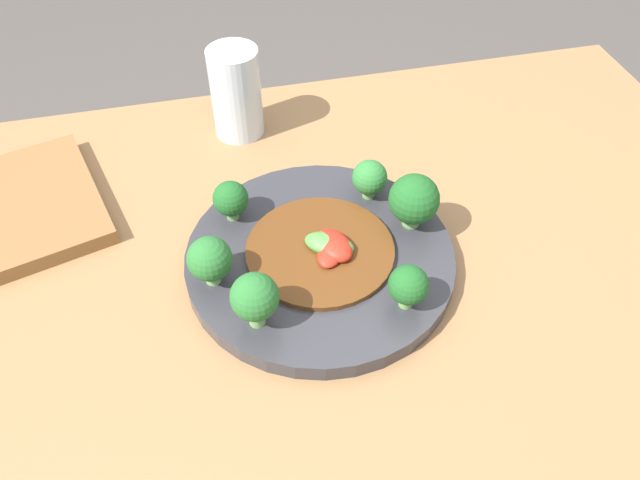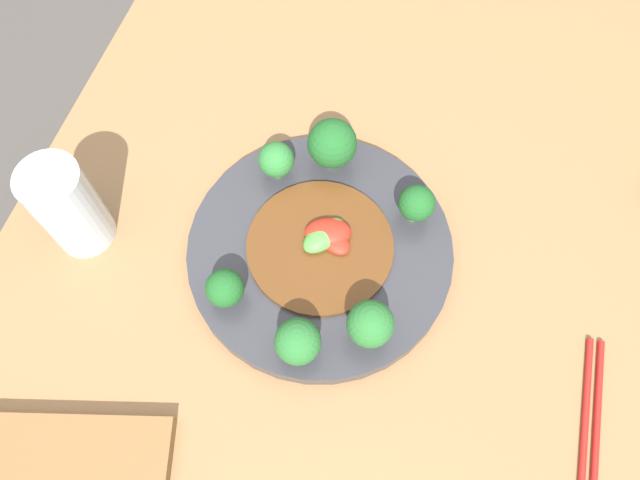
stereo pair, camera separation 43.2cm
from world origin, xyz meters
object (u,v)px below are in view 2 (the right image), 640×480
object	(u,v)px
plate	(320,251)
broccoli_northwest	(417,204)
broccoli_west	(332,144)
broccoli_northeast	(370,324)
stirfry_center	(322,243)
broccoli_east	(298,342)
drinking_glass	(68,207)
broccoli_southwest	(276,160)
broccoli_southeast	(225,288)
chopsticks	(589,456)

from	to	relation	value
plate	broccoli_northwest	world-z (taller)	broccoli_northwest
plate	broccoli_west	size ratio (longest dim) A/B	4.46
broccoli_west	broccoli_northeast	size ratio (longest dim) A/B	1.04
broccoli_west	stirfry_center	xyz separation A→B (m)	(0.11, 0.02, -0.03)
broccoli_east	drinking_glass	bearing A→B (deg)	-103.52
broccoli_west	stirfry_center	bearing A→B (deg)	11.05
broccoli_southwest	broccoli_northwest	world-z (taller)	broccoli_northwest
plate	stirfry_center	world-z (taller)	stirfry_center
plate	drinking_glass	xyz separation A→B (m)	(0.05, -0.27, 0.05)
plate	broccoli_southwest	xyz separation A→B (m)	(-0.08, -0.08, 0.04)
broccoli_southeast	plate	bearing A→B (deg)	138.13
chopsticks	broccoli_west	bearing A→B (deg)	-125.73
broccoli_southeast	broccoli_northwest	size ratio (longest dim) A/B	0.96
broccoli_northeast	chopsticks	world-z (taller)	broccoli_northeast
broccoli_west	drinking_glass	distance (m)	0.30
broccoli_southwest	drinking_glass	xyz separation A→B (m)	(0.13, -0.20, 0.01)
broccoli_southeast	stirfry_center	distance (m)	0.12
broccoli_west	broccoli_northwest	bearing A→B (deg)	68.42
broccoli_northwest	chopsticks	world-z (taller)	broccoli_northwest
stirfry_center	broccoli_northeast	bearing A→B (deg)	41.31
broccoli_west	broccoli_east	bearing A→B (deg)	8.07
broccoli_northeast	chopsticks	distance (m)	0.26
broccoli_southwest	stirfry_center	size ratio (longest dim) A/B	0.31
broccoli_southwest	drinking_glass	size ratio (longest dim) A/B	0.40
broccoli_east	stirfry_center	size ratio (longest dim) A/B	0.35
plate	broccoli_northwest	xyz separation A→B (m)	(-0.07, 0.09, 0.04)
stirfry_center	drinking_glass	size ratio (longest dim) A/B	1.33
drinking_glass	plate	bearing A→B (deg)	100.83
plate	broccoli_southeast	world-z (taller)	broccoli_southeast
broccoli_east	chopsticks	size ratio (longest dim) A/B	0.24
broccoli_west	stirfry_center	size ratio (longest dim) A/B	0.41
broccoli_southwest	broccoli_northwest	xyz separation A→B (m)	(0.01, 0.17, 0.00)
broccoli_southeast	stirfry_center	xyz separation A→B (m)	(-0.09, 0.08, -0.02)
broccoli_northwest	chopsticks	xyz separation A→B (m)	(0.21, 0.23, -0.05)
broccoli_east	drinking_glass	xyz separation A→B (m)	(-0.07, -0.29, 0.01)
broccoli_northeast	stirfry_center	world-z (taller)	broccoli_northeast
broccoli_southeast	broccoli_east	bearing A→B (deg)	69.82
plate	stirfry_center	bearing A→B (deg)	156.09
broccoli_southeast	broccoli_northeast	distance (m)	0.16
broccoli_west	chopsticks	world-z (taller)	broccoli_west
plate	broccoli_northeast	bearing A→B (deg)	43.15
broccoli_northeast	drinking_glass	world-z (taller)	drinking_glass
plate	broccoli_west	xyz separation A→B (m)	(-0.11, -0.02, 0.05)
plate	broccoli_northwest	size ratio (longest dim) A/B	5.76
broccoli_northeast	broccoli_northwest	xyz separation A→B (m)	(-0.15, 0.01, -0.01)
broccoli_northeast	broccoli_east	world-z (taller)	broccoli_northeast
broccoli_northwest	drinking_glass	xyz separation A→B (m)	(0.12, -0.37, 0.01)
broccoli_southwest	stirfry_center	bearing A→B (deg)	46.25
broccoli_northeast	broccoli_southwest	bearing A→B (deg)	-136.30
broccoli_southwest	broccoli_west	xyz separation A→B (m)	(-0.03, 0.06, 0.01)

